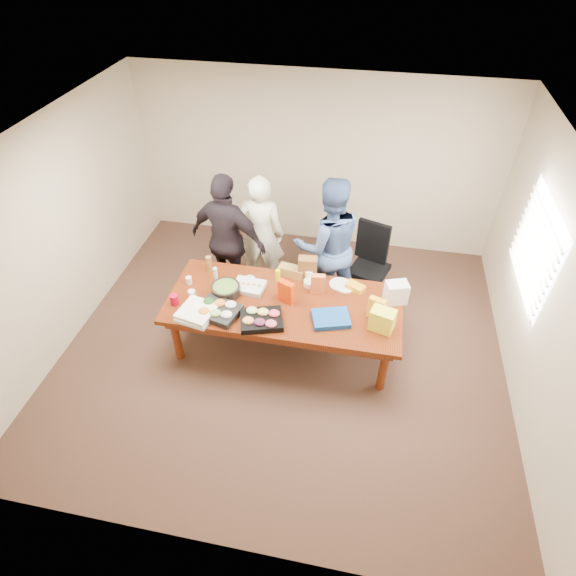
% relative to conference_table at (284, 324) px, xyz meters
% --- Properties ---
extents(floor, '(5.50, 5.00, 0.02)m').
position_rel_conference_table_xyz_m(floor, '(0.00, 0.00, -0.39)').
color(floor, '#47301E').
rests_on(floor, ground).
extents(ceiling, '(5.50, 5.00, 0.02)m').
position_rel_conference_table_xyz_m(ceiling, '(0.00, 0.00, 2.33)').
color(ceiling, white).
rests_on(ceiling, wall_back).
extents(wall_back, '(5.50, 0.04, 2.70)m').
position_rel_conference_table_xyz_m(wall_back, '(0.00, 2.50, 0.98)').
color(wall_back, beige).
rests_on(wall_back, floor).
extents(wall_front, '(5.50, 0.04, 2.70)m').
position_rel_conference_table_xyz_m(wall_front, '(0.00, -2.50, 0.98)').
color(wall_front, beige).
rests_on(wall_front, floor).
extents(wall_left, '(0.04, 5.00, 2.70)m').
position_rel_conference_table_xyz_m(wall_left, '(-2.75, 0.00, 0.98)').
color(wall_left, beige).
rests_on(wall_left, floor).
extents(wall_right, '(0.04, 5.00, 2.70)m').
position_rel_conference_table_xyz_m(wall_right, '(2.75, 0.00, 0.98)').
color(wall_right, beige).
rests_on(wall_right, floor).
extents(window_panel, '(0.03, 1.40, 1.10)m').
position_rel_conference_table_xyz_m(window_panel, '(2.72, 0.60, 1.12)').
color(window_panel, white).
rests_on(window_panel, wall_right).
extents(window_blinds, '(0.04, 1.36, 1.00)m').
position_rel_conference_table_xyz_m(window_blinds, '(2.68, 0.60, 1.12)').
color(window_blinds, beige).
rests_on(window_blinds, wall_right).
extents(conference_table, '(2.80, 1.20, 0.75)m').
position_rel_conference_table_xyz_m(conference_table, '(0.00, 0.00, 0.00)').
color(conference_table, '#4C1C0F').
rests_on(conference_table, floor).
extents(office_chair, '(0.71, 0.71, 1.09)m').
position_rel_conference_table_xyz_m(office_chair, '(0.97, 1.14, 0.17)').
color(office_chair, black).
rests_on(office_chair, floor).
extents(person_center, '(0.67, 0.47, 1.77)m').
position_rel_conference_table_xyz_m(person_center, '(-0.55, 1.14, 0.51)').
color(person_center, white).
rests_on(person_center, floor).
extents(person_right, '(1.11, 0.98, 1.91)m').
position_rel_conference_table_xyz_m(person_right, '(0.40, 0.97, 0.58)').
color(person_right, '#3B5385').
rests_on(person_right, floor).
extents(person_left, '(1.19, 0.74, 1.89)m').
position_rel_conference_table_xyz_m(person_left, '(-0.93, 0.85, 0.57)').
color(person_left, black).
rests_on(person_left, floor).
extents(veggie_tray, '(0.56, 0.49, 0.07)m').
position_rel_conference_table_xyz_m(veggie_tray, '(-0.71, -0.33, 0.41)').
color(veggie_tray, black).
rests_on(veggie_tray, conference_table).
extents(fruit_tray, '(0.56, 0.49, 0.07)m').
position_rel_conference_table_xyz_m(fruit_tray, '(-0.18, -0.38, 0.41)').
color(fruit_tray, black).
rests_on(fruit_tray, conference_table).
extents(sheet_cake, '(0.40, 0.32, 0.07)m').
position_rel_conference_table_xyz_m(sheet_cake, '(-0.47, 0.16, 0.41)').
color(sheet_cake, silver).
rests_on(sheet_cake, conference_table).
extents(salad_bowl, '(0.43, 0.43, 0.11)m').
position_rel_conference_table_xyz_m(salad_bowl, '(-0.73, 0.03, 0.43)').
color(salad_bowl, black).
rests_on(salad_bowl, conference_table).
extents(chip_bag_blue, '(0.49, 0.42, 0.06)m').
position_rel_conference_table_xyz_m(chip_bag_blue, '(0.59, -0.20, 0.41)').
color(chip_bag_blue, '#104699').
rests_on(chip_bag_blue, conference_table).
extents(chip_bag_red, '(0.21, 0.16, 0.29)m').
position_rel_conference_table_xyz_m(chip_bag_red, '(0.02, 0.03, 0.52)').
color(chip_bag_red, red).
rests_on(chip_bag_red, conference_table).
extents(chip_bag_yellow, '(0.20, 0.13, 0.28)m').
position_rel_conference_table_xyz_m(chip_bag_yellow, '(1.08, -0.05, 0.52)').
color(chip_bag_yellow, '#F1A41C').
rests_on(chip_bag_yellow, conference_table).
extents(chip_bag_orange, '(0.18, 0.10, 0.27)m').
position_rel_conference_table_xyz_m(chip_bag_orange, '(0.37, 0.25, 0.51)').
color(chip_bag_orange, orange).
rests_on(chip_bag_orange, conference_table).
extents(mayo_jar, '(0.11, 0.11, 0.15)m').
position_rel_conference_table_xyz_m(mayo_jar, '(0.23, 0.47, 0.45)').
color(mayo_jar, white).
rests_on(mayo_jar, conference_table).
extents(mustard_bottle, '(0.06, 0.06, 0.17)m').
position_rel_conference_table_xyz_m(mustard_bottle, '(-0.15, 0.38, 0.46)').
color(mustard_bottle, '#E6F500').
rests_on(mustard_bottle, conference_table).
extents(dressing_bottle, '(0.08, 0.08, 0.22)m').
position_rel_conference_table_xyz_m(dressing_bottle, '(-1.06, 0.41, 0.49)').
color(dressing_bottle, olive).
rests_on(dressing_bottle, conference_table).
extents(ranch_bottle, '(0.06, 0.06, 0.16)m').
position_rel_conference_table_xyz_m(ranch_bottle, '(-0.93, 0.28, 0.46)').
color(ranch_bottle, silver).
rests_on(ranch_bottle, conference_table).
extents(banana_bunch, '(0.26, 0.22, 0.07)m').
position_rel_conference_table_xyz_m(banana_bunch, '(0.82, 0.40, 0.41)').
color(banana_bunch, gold).
rests_on(banana_bunch, conference_table).
extents(bread_loaf, '(0.34, 0.19, 0.13)m').
position_rel_conference_table_xyz_m(bread_loaf, '(-0.00, 0.52, 0.44)').
color(bread_loaf, '#A07738').
rests_on(bread_loaf, conference_table).
extents(kraft_bag, '(0.24, 0.15, 0.30)m').
position_rel_conference_table_xyz_m(kraft_bag, '(0.20, 0.52, 0.53)').
color(kraft_bag, brown).
rests_on(kraft_bag, conference_table).
extents(red_cup, '(0.12, 0.12, 0.13)m').
position_rel_conference_table_xyz_m(red_cup, '(-1.27, -0.27, 0.44)').
color(red_cup, '#B0001E').
rests_on(red_cup, conference_table).
extents(clear_cup_a, '(0.11, 0.11, 0.12)m').
position_rel_conference_table_xyz_m(clear_cup_a, '(-1.09, -0.14, 0.43)').
color(clear_cup_a, white).
rests_on(clear_cup_a, conference_table).
extents(clear_cup_b, '(0.08, 0.08, 0.10)m').
position_rel_conference_table_xyz_m(clear_cup_b, '(-1.23, 0.11, 0.43)').
color(clear_cup_b, white).
rests_on(clear_cup_b, conference_table).
extents(pizza_box_lower, '(0.46, 0.46, 0.05)m').
position_rel_conference_table_xyz_m(pizza_box_lower, '(-0.94, -0.42, 0.40)').
color(pizza_box_lower, white).
rests_on(pizza_box_lower, conference_table).
extents(pizza_box_upper, '(0.47, 0.47, 0.05)m').
position_rel_conference_table_xyz_m(pizza_box_upper, '(-0.94, -0.41, 0.44)').
color(pizza_box_upper, white).
rests_on(pizza_box_upper, pizza_box_lower).
extents(plate_a, '(0.27, 0.27, 0.01)m').
position_rel_conference_table_xyz_m(plate_a, '(0.69, 0.43, 0.38)').
color(plate_a, white).
rests_on(plate_a, conference_table).
extents(plate_b, '(0.31, 0.31, 0.02)m').
position_rel_conference_table_xyz_m(plate_b, '(0.62, 0.45, 0.38)').
color(plate_b, silver).
rests_on(plate_b, conference_table).
extents(dip_bowl_a, '(0.20, 0.20, 0.07)m').
position_rel_conference_table_xyz_m(dip_bowl_a, '(0.26, 0.37, 0.41)').
color(dip_bowl_a, beige).
rests_on(dip_bowl_a, conference_table).
extents(dip_bowl_b, '(0.17, 0.17, 0.06)m').
position_rel_conference_table_xyz_m(dip_bowl_b, '(-0.50, 0.29, 0.40)').
color(dip_bowl_b, beige).
rests_on(dip_bowl_b, conference_table).
extents(grocery_bag_white, '(0.30, 0.25, 0.27)m').
position_rel_conference_table_xyz_m(grocery_bag_white, '(1.30, 0.27, 0.51)').
color(grocery_bag_white, white).
rests_on(grocery_bag_white, conference_table).
extents(grocery_bag_yellow, '(0.31, 0.25, 0.26)m').
position_rel_conference_table_xyz_m(grocery_bag_yellow, '(1.16, -0.22, 0.51)').
color(grocery_bag_yellow, yellow).
rests_on(grocery_bag_yellow, conference_table).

